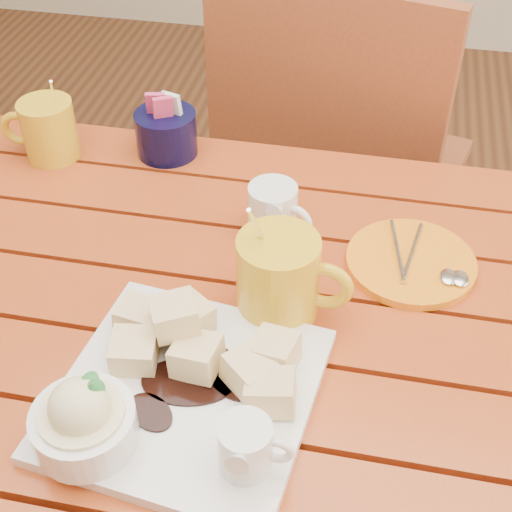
% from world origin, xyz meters
% --- Properties ---
extents(table, '(1.20, 0.79, 0.75)m').
position_xyz_m(table, '(0.00, 0.00, 0.64)').
color(table, '#8F3E12').
rests_on(table, ground).
extents(dessert_plate, '(0.30, 0.30, 0.11)m').
position_xyz_m(dessert_plate, '(-0.03, -0.15, 0.78)').
color(dessert_plate, white).
rests_on(dessert_plate, table).
extents(coffee_mug_left, '(0.12, 0.09, 0.14)m').
position_xyz_m(coffee_mug_left, '(-0.36, 0.29, 0.80)').
color(coffee_mug_left, gold).
rests_on(coffee_mug_left, table).
extents(coffee_mug_right, '(0.14, 0.10, 0.17)m').
position_xyz_m(coffee_mug_right, '(0.07, 0.02, 0.81)').
color(coffee_mug_right, gold).
rests_on(coffee_mug_right, table).
extents(cream_pitcher, '(0.10, 0.09, 0.08)m').
position_xyz_m(cream_pitcher, '(0.03, 0.17, 0.79)').
color(cream_pitcher, white).
rests_on(cream_pitcher, table).
extents(sugar_caddy, '(0.10, 0.10, 0.11)m').
position_xyz_m(sugar_caddy, '(-0.17, 0.34, 0.79)').
color(sugar_caddy, black).
rests_on(sugar_caddy, table).
extents(orange_saucer, '(0.17, 0.17, 0.02)m').
position_xyz_m(orange_saucer, '(0.23, 0.14, 0.76)').
color(orange_saucer, orange).
rests_on(orange_saucer, table).
extents(chair_far, '(0.56, 0.56, 0.97)m').
position_xyz_m(chair_far, '(0.08, 0.66, 0.54)').
color(chair_far, brown).
rests_on(chair_far, ground).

